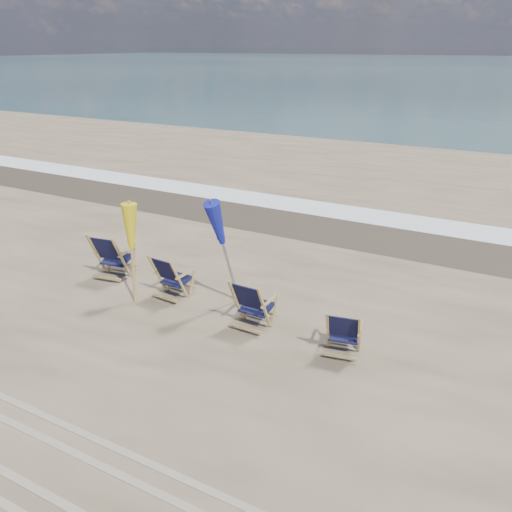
# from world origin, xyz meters

# --- Properties ---
(surf_foam) EXTENTS (200.00, 1.40, 0.01)m
(surf_foam) POSITION_xyz_m (0.00, 8.30, 0.00)
(surf_foam) COLOR silver
(surf_foam) RESTS_ON ground
(wet_sand_strip) EXTENTS (200.00, 2.60, 0.00)m
(wet_sand_strip) POSITION_xyz_m (0.00, 6.80, 0.00)
(wet_sand_strip) COLOR #42362A
(wet_sand_strip) RESTS_ON ground
(tire_tracks) EXTENTS (80.00, 1.30, 0.01)m
(tire_tracks) POSITION_xyz_m (0.00, -2.80, 0.01)
(tire_tracks) COLOR gray
(tire_tracks) RESTS_ON ground
(beach_chair_0) EXTENTS (0.80, 0.88, 1.09)m
(beach_chair_0) POSITION_xyz_m (-2.82, 1.50, 0.55)
(beach_chair_0) COLOR black
(beach_chair_0) RESTS_ON ground
(beach_chair_1) EXTENTS (0.67, 0.74, 0.98)m
(beach_chair_1) POSITION_xyz_m (-1.20, 1.29, 0.49)
(beach_chair_1) COLOR black
(beach_chair_1) RESTS_ON ground
(beach_chair_2) EXTENTS (0.67, 0.75, 1.01)m
(beach_chair_2) POSITION_xyz_m (0.76, 1.03, 0.50)
(beach_chair_2) COLOR black
(beach_chair_2) RESTS_ON ground
(beach_chair_3) EXTENTS (0.67, 0.73, 0.88)m
(beach_chair_3) POSITION_xyz_m (2.43, 1.04, 0.44)
(beach_chair_3) COLOR black
(beach_chair_3) RESTS_ON ground
(umbrella_yellow) EXTENTS (0.30, 0.30, 1.97)m
(umbrella_yellow) POSITION_xyz_m (-2.00, 0.96, 1.46)
(umbrella_yellow) COLOR #9E8247
(umbrella_yellow) RESTS_ON ground
(umbrella_blue) EXTENTS (0.30, 0.30, 2.28)m
(umbrella_blue) POSITION_xyz_m (-0.29, 1.60, 1.75)
(umbrella_blue) COLOR #A5A5AD
(umbrella_blue) RESTS_ON ground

